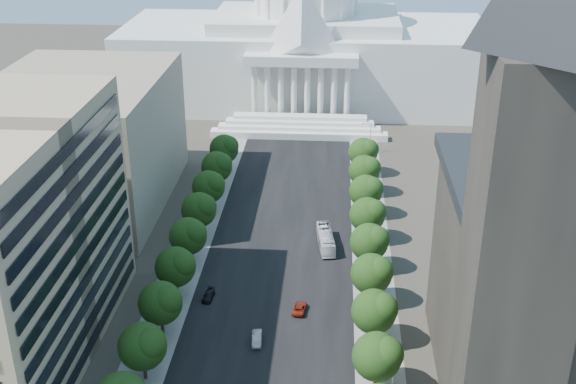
% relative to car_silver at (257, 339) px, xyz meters
% --- Properties ---
extents(road_asphalt, '(30.00, 260.00, 0.01)m').
position_rel_car_silver_xyz_m(road_asphalt, '(1.50, 43.46, -0.76)').
color(road_asphalt, black).
rests_on(road_asphalt, ground).
extents(sidewalk_left, '(8.00, 260.00, 0.02)m').
position_rel_car_silver_xyz_m(sidewalk_left, '(-17.50, 43.46, -0.76)').
color(sidewalk_left, gray).
rests_on(sidewalk_left, ground).
extents(sidewalk_right, '(8.00, 260.00, 0.02)m').
position_rel_car_silver_xyz_m(sidewalk_right, '(20.50, 43.46, -0.76)').
color(sidewalk_right, gray).
rests_on(sidewalk_right, ground).
extents(capitol, '(120.00, 56.00, 73.00)m').
position_rel_car_silver_xyz_m(capitol, '(1.50, 138.35, 19.25)').
color(capitol, white).
rests_on(capitol, ground).
extents(office_block_left_far, '(38.00, 52.00, 30.00)m').
position_rel_car_silver_xyz_m(office_block_left_far, '(-46.50, 53.46, 14.24)').
color(office_block_left_far, gray).
rests_on(office_block_left_far, ground).
extents(tree_l_c, '(7.79, 7.60, 9.97)m').
position_rel_car_silver_xyz_m(tree_l_c, '(-16.16, -10.73, 5.69)').
color(tree_l_c, '#33261C').
rests_on(tree_l_c, ground).
extents(tree_l_d, '(7.79, 7.60, 9.97)m').
position_rel_car_silver_xyz_m(tree_l_d, '(-16.16, 1.27, 5.69)').
color(tree_l_d, '#33261C').
rests_on(tree_l_d, ground).
extents(tree_l_e, '(7.79, 7.60, 9.97)m').
position_rel_car_silver_xyz_m(tree_l_e, '(-16.16, 13.27, 5.69)').
color(tree_l_e, '#33261C').
rests_on(tree_l_e, ground).
extents(tree_l_f, '(7.79, 7.60, 9.97)m').
position_rel_car_silver_xyz_m(tree_l_f, '(-16.16, 25.27, 5.69)').
color(tree_l_f, '#33261C').
rests_on(tree_l_f, ground).
extents(tree_l_g, '(7.79, 7.60, 9.97)m').
position_rel_car_silver_xyz_m(tree_l_g, '(-16.16, 37.27, 5.69)').
color(tree_l_g, '#33261C').
rests_on(tree_l_g, ground).
extents(tree_l_h, '(7.79, 7.60, 9.97)m').
position_rel_car_silver_xyz_m(tree_l_h, '(-16.16, 49.27, 5.69)').
color(tree_l_h, '#33261C').
rests_on(tree_l_h, ground).
extents(tree_l_i, '(7.79, 7.60, 9.97)m').
position_rel_car_silver_xyz_m(tree_l_i, '(-16.16, 61.27, 5.69)').
color(tree_l_i, '#33261C').
rests_on(tree_l_i, ground).
extents(tree_l_j, '(7.79, 7.60, 9.97)m').
position_rel_car_silver_xyz_m(tree_l_j, '(-16.16, 73.27, 5.69)').
color(tree_l_j, '#33261C').
rests_on(tree_l_j, ground).
extents(tree_r_c, '(7.79, 7.60, 9.97)m').
position_rel_car_silver_xyz_m(tree_r_c, '(19.84, -10.73, 5.69)').
color(tree_r_c, '#33261C').
rests_on(tree_r_c, ground).
extents(tree_r_d, '(7.79, 7.60, 9.97)m').
position_rel_car_silver_xyz_m(tree_r_d, '(19.84, 1.27, 5.69)').
color(tree_r_d, '#33261C').
rests_on(tree_r_d, ground).
extents(tree_r_e, '(7.79, 7.60, 9.97)m').
position_rel_car_silver_xyz_m(tree_r_e, '(19.84, 13.27, 5.69)').
color(tree_r_e, '#33261C').
rests_on(tree_r_e, ground).
extents(tree_r_f, '(7.79, 7.60, 9.97)m').
position_rel_car_silver_xyz_m(tree_r_f, '(19.84, 25.27, 5.69)').
color(tree_r_f, '#33261C').
rests_on(tree_r_f, ground).
extents(tree_r_g, '(7.79, 7.60, 9.97)m').
position_rel_car_silver_xyz_m(tree_r_g, '(19.84, 37.27, 5.69)').
color(tree_r_g, '#33261C').
rests_on(tree_r_g, ground).
extents(tree_r_h, '(7.79, 7.60, 9.97)m').
position_rel_car_silver_xyz_m(tree_r_h, '(19.84, 49.27, 5.69)').
color(tree_r_h, '#33261C').
rests_on(tree_r_h, ground).
extents(tree_r_i, '(7.79, 7.60, 9.97)m').
position_rel_car_silver_xyz_m(tree_r_i, '(19.84, 61.27, 5.69)').
color(tree_r_i, '#33261C').
rests_on(tree_r_i, ground).
extents(tree_r_j, '(7.79, 7.60, 9.97)m').
position_rel_car_silver_xyz_m(tree_r_j, '(19.84, 73.27, 5.69)').
color(tree_r_j, '#33261C').
rests_on(tree_r_j, ground).
extents(streetlight_b, '(2.61, 0.44, 9.00)m').
position_rel_car_silver_xyz_m(streetlight_b, '(21.40, -11.54, 5.06)').
color(streetlight_b, gray).
rests_on(streetlight_b, ground).
extents(streetlight_c, '(2.61, 0.44, 9.00)m').
position_rel_car_silver_xyz_m(streetlight_c, '(21.40, 13.46, 5.06)').
color(streetlight_c, gray).
rests_on(streetlight_c, ground).
extents(streetlight_d, '(2.61, 0.44, 9.00)m').
position_rel_car_silver_xyz_m(streetlight_d, '(21.40, 38.46, 5.06)').
color(streetlight_d, gray).
rests_on(streetlight_d, ground).
extents(streetlight_e, '(2.61, 0.44, 9.00)m').
position_rel_car_silver_xyz_m(streetlight_e, '(21.40, 63.46, 5.06)').
color(streetlight_e, gray).
rests_on(streetlight_e, ground).
extents(streetlight_f, '(2.61, 0.44, 9.00)m').
position_rel_car_silver_xyz_m(streetlight_f, '(21.40, 88.46, 5.06)').
color(streetlight_f, gray).
rests_on(streetlight_f, ground).
extents(car_silver, '(1.97, 4.72, 1.52)m').
position_rel_car_silver_xyz_m(car_silver, '(0.00, 0.00, 0.00)').
color(car_silver, '#95989C').
rests_on(car_silver, ground).
extents(car_red, '(2.78, 5.00, 1.32)m').
position_rel_car_silver_xyz_m(car_red, '(6.74, 9.70, -0.10)').
color(car_red, maroon).
rests_on(car_red, ground).
extents(car_dark_b, '(2.16, 4.51, 1.27)m').
position_rel_car_silver_xyz_m(car_dark_b, '(-10.43, 12.77, -0.13)').
color(car_dark_b, black).
rests_on(car_dark_b, ground).
extents(city_bus, '(4.43, 12.34, 3.36)m').
position_rel_car_silver_xyz_m(city_bus, '(10.90, 34.34, 0.92)').
color(city_bus, silver).
rests_on(city_bus, ground).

